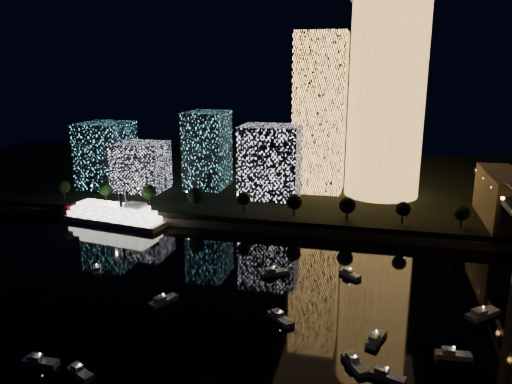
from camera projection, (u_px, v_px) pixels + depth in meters
ground at (272, 358)px, 107.58m from camera, size 520.00×520.00×0.00m
far_bank at (336, 182)px, 257.50m from camera, size 420.00×160.00×5.00m
seawall at (318, 231)px, 184.36m from camera, size 420.00×6.00×3.00m
tower_cylindrical at (386, 99)px, 212.51m from camera, size 34.00×34.00×83.60m
tower_rectangular at (320, 113)px, 223.42m from camera, size 22.09×22.09×70.27m
midrise_blocks at (186, 157)px, 228.02m from camera, size 102.93×34.88×35.31m
riverboat at (110, 215)px, 197.76m from camera, size 46.82×16.58×13.84m
motorboats at (292, 329)px, 117.81m from camera, size 116.25×81.19×2.78m
esplanade_trees at (240, 198)px, 195.02m from camera, size 165.72×6.65×8.82m
street_lamps at (238, 198)px, 201.58m from camera, size 132.70×0.70×5.65m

